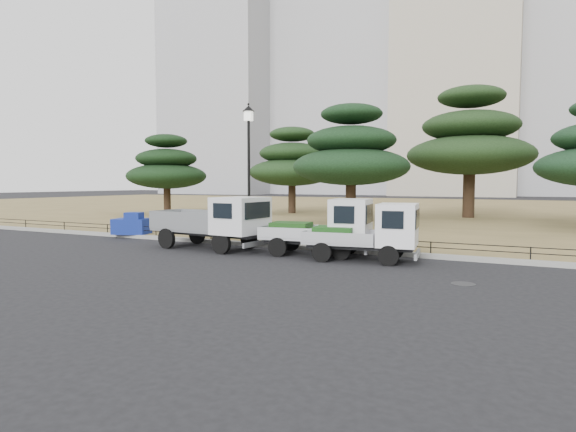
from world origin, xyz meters
The scene contains 16 objects.
ground centered at (0.00, 0.00, 0.00)m, with size 220.00×220.00×0.00m, color black.
lawn centered at (0.00, 30.60, 0.07)m, with size 120.00×56.00×0.15m, color olive.
curb centered at (0.00, 2.60, 0.08)m, with size 120.00×0.25×0.16m, color gray.
truck_large centered at (-2.70, 1.21, 1.11)m, with size 4.72×2.21×2.00m.
truck_kei_front centered at (1.62, 1.58, 0.98)m, with size 3.91×2.07×1.97m.
truck_kei_rear centered at (3.35, 1.16, 0.93)m, with size 3.73×1.95×1.87m.
street_lamp centered at (-2.22, 2.90, 3.83)m, with size 0.49×0.49×5.45m.
pipe_fence centered at (0.00, 2.75, 0.44)m, with size 38.00×0.04×0.40m.
tarp_pile centered at (-8.52, 2.83, 0.56)m, with size 1.81×1.55×1.02m.
manhole centered at (6.50, -1.20, 0.01)m, with size 0.60×0.60×0.01m, color #2D2D30.
pine_west_far centered at (-16.49, 14.54, 3.60)m, with size 5.92×5.92×5.98m.
pine_west_near centered at (-8.60, 19.85, 3.99)m, with size 6.65×6.65×6.65m.
pine_center_left centered at (-1.42, 13.01, 4.13)m, with size 6.78×6.78×6.89m.
pine_center_right centered at (4.24, 20.89, 5.25)m, with size 8.29×8.29×8.80m.
tower_far_west centered at (-55.00, 80.00, 32.50)m, with size 24.00×20.00×65.00m, color #A0A0A5.
tower_center_left centered at (-5.00, 85.00, 27.50)m, with size 22.00×20.00×55.00m, color #AAA08C.
Camera 1 is at (7.90, -13.74, 2.53)m, focal length 30.00 mm.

